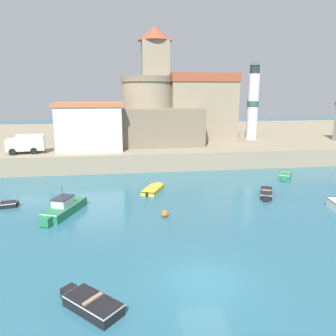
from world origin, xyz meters
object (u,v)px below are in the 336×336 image
motorboat_green_3 (64,208)px  dinghy_green_5 (286,175)px  lighthouse (253,102)px  harbor_shed_near_wharf (90,126)px  truck_on_quay (26,143)px  mooring_buoy (165,214)px  fortress (149,119)px  dinghy_black_6 (91,303)px  church (189,102)px  dinghy_black_0 (266,193)px  dinghy_yellow_1 (153,189)px

motorboat_green_3 → dinghy_green_5: (23.24, 8.23, -0.21)m
lighthouse → harbor_shed_near_wharf: lighthouse is taller
motorboat_green_3 → truck_on_quay: truck_on_quay is taller
dinghy_green_5 → truck_on_quay: truck_on_quay is taller
mooring_buoy → lighthouse: (16.89, 24.68, 7.72)m
motorboat_green_3 → harbor_shed_near_wharf: (0.85, 17.23, 4.74)m
fortress → harbor_shed_near_wharf: size_ratio=1.67×
mooring_buoy → lighthouse: lighthouse is taller
dinghy_black_6 → mooring_buoy: 11.65m
motorboat_green_3 → mooring_buoy: (7.95, -1.74, -0.26)m
church → harbor_shed_near_wharf: bearing=-146.8°
dinghy_black_0 → fortress: bearing=113.5°
motorboat_green_3 → mooring_buoy: bearing=-12.3°
dinghy_yellow_1 → dinghy_black_6: (-4.51, -17.41, 0.08)m
dinghy_green_5 → mooring_buoy: 18.25m
church → fortress: size_ratio=1.18×
dinghy_green_5 → harbor_shed_near_wharf: harbor_shed_near_wharf is taller
fortress → dinghy_black_0: bearing=-66.5°
mooring_buoy → church: (7.75, 28.68, 7.58)m
lighthouse → truck_on_quay: lighthouse is taller
church → harbor_shed_near_wharf: church is taller
motorboat_green_3 → mooring_buoy: motorboat_green_3 is taller
church → fortress: (-6.86, -3.43, -2.29)m
dinghy_black_6 → fortress: size_ratio=0.22×
dinghy_green_5 → harbor_shed_near_wharf: bearing=158.1°
church → truck_on_quay: (-22.47, -11.34, -4.40)m
motorboat_green_3 → church: 32.04m
dinghy_black_0 → church: bearing=95.6°
dinghy_green_5 → church: church is taller
lighthouse → dinghy_black_0: bearing=-107.9°
fortress → church: bearing=26.6°
dinghy_black_0 → truck_on_quay: (-24.91, 13.45, 3.19)m
motorboat_green_3 → church: bearing=59.8°
mooring_buoy → harbor_shed_near_wharf: bearing=110.5°
dinghy_green_5 → lighthouse: bearing=83.8°
dinghy_green_5 → church: 21.54m
harbor_shed_near_wharf → church: bearing=33.2°
dinghy_black_0 → dinghy_yellow_1: size_ratio=0.93×
dinghy_black_0 → harbor_shed_near_wharf: (-17.30, 15.08, 5.00)m
dinghy_green_5 → harbor_shed_near_wharf: size_ratio=0.42×
dinghy_yellow_1 → dinghy_green_5: bearing=11.6°
church → lighthouse: size_ratio=1.39×
motorboat_green_3 → lighthouse: bearing=42.7°
dinghy_yellow_1 → dinghy_green_5: size_ratio=1.07×
dinghy_black_6 → fortress: 36.70m
dinghy_black_6 → dinghy_green_5: bearing=45.8°
dinghy_yellow_1 → fortress: (1.15, 18.47, 5.34)m
dinghy_yellow_1 → mooring_buoy: (0.26, -6.78, 0.05)m
fortress → dinghy_black_6: bearing=-99.0°
dinghy_green_5 → church: bearing=111.9°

